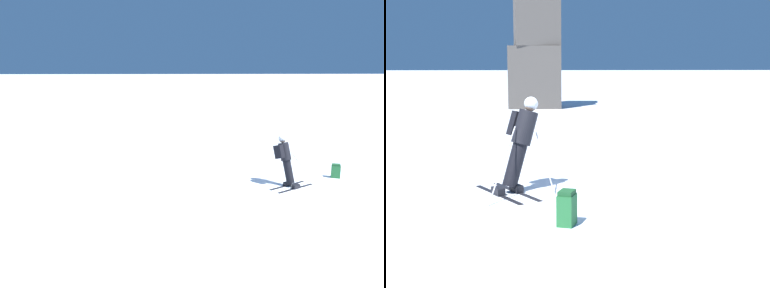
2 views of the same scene
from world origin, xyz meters
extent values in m
plane|color=white|center=(0.00, 0.00, 0.00)|extent=(300.00, 300.00, 0.00)
cube|color=black|center=(-1.21, -0.10, 0.01)|extent=(0.94, 1.42, 0.01)
cube|color=black|center=(-0.91, 0.10, 0.01)|extent=(0.94, 1.42, 0.01)
cube|color=black|center=(-1.21, -0.10, 0.07)|extent=(0.27, 0.31, 0.12)
cube|color=black|center=(-0.91, 0.10, 0.07)|extent=(0.27, 0.31, 0.12)
cylinder|color=black|center=(-0.93, 0.08, 0.49)|extent=(0.55, 0.48, 0.80)
cylinder|color=black|center=(-0.75, 0.20, 1.13)|extent=(0.61, 0.56, 0.67)
sphere|color=tan|center=(-0.65, 0.26, 1.52)|extent=(0.34, 0.33, 0.27)
sphere|color=silver|center=(-0.64, 0.27, 1.55)|extent=(0.40, 0.38, 0.31)
cube|color=black|center=(-0.88, 0.42, 1.16)|extent=(0.44, 0.37, 0.50)
cylinder|color=#B7B7BC|center=(-1.11, -0.38, 0.59)|extent=(0.42, 0.86, 1.19)
cylinder|color=#B7B7BC|center=(-0.40, 0.06, 0.52)|extent=(0.35, 0.42, 1.05)
cube|color=#236633|center=(-0.09, -1.89, 0.22)|extent=(0.30, 0.35, 0.44)
cube|color=#1A4C26|center=(-0.09, -1.89, 0.47)|extent=(0.27, 0.32, 0.06)
camera|label=1|loc=(-12.67, 3.82, 3.96)|focal=35.00mm
camera|label=2|loc=(-0.34, -9.14, 2.26)|focal=50.00mm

